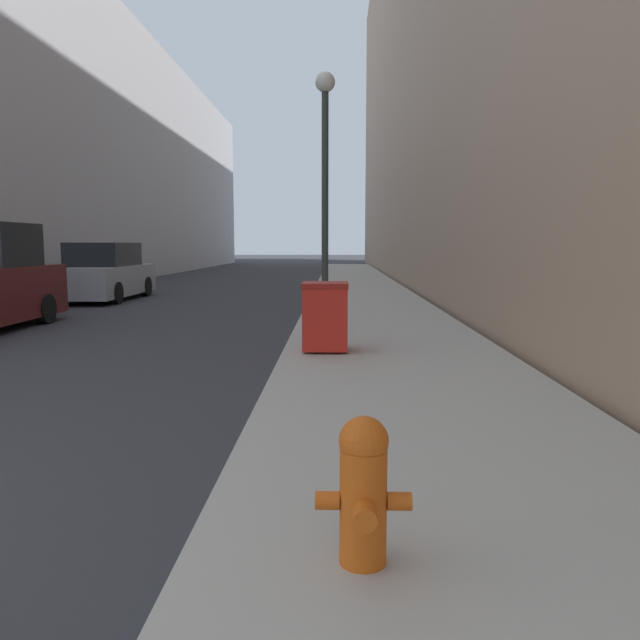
{
  "coord_description": "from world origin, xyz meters",
  "views": [
    {
      "loc": [
        4.69,
        -2.28,
        1.7
      ],
      "look_at": [
        4.1,
        19.72,
        -0.97
      ],
      "focal_mm": 35.0,
      "sensor_mm": 36.0,
      "label": 1
    }
  ],
  "objects": [
    {
      "name": "fire_hydrant",
      "position": [
        4.82,
        0.65,
        0.52
      ],
      "size": [
        0.47,
        0.36,
        0.74
      ],
      "color": "#D15614",
      "rests_on": "sidewalk_right"
    },
    {
      "name": "trash_bin",
      "position": [
        4.52,
        6.84,
        0.66
      ],
      "size": [
        0.67,
        0.72,
        1.01
      ],
      "color": "red",
      "rests_on": "sidewalk_right"
    },
    {
      "name": "sidewalk_right",
      "position": [
        5.55,
        18.0,
        0.07
      ],
      "size": [
        3.32,
        60.0,
        0.13
      ],
      "color": "#ADA89E",
      "rests_on": "ground"
    },
    {
      "name": "lamppost",
      "position": [
        4.45,
        10.34,
        3.09
      ],
      "size": [
        0.39,
        0.39,
        4.91
      ],
      "color": "#2D332D",
      "rests_on": "sidewalk_right"
    },
    {
      "name": "parked_sedan_near",
      "position": [
        -2.44,
        16.7,
        0.8
      ],
      "size": [
        1.89,
        4.68,
        1.75
      ],
      "color": "#A3A8B2",
      "rests_on": "ground"
    },
    {
      "name": "building_right_stone",
      "position": [
        13.31,
        26.0,
        10.75
      ],
      "size": [
        12.0,
        60.0,
        21.51
      ],
      "color": "#9E7F66",
      "rests_on": "ground"
    }
  ]
}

